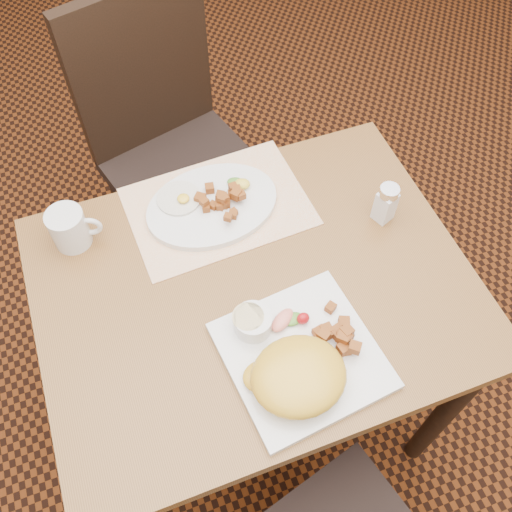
% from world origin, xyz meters
% --- Properties ---
extents(ground, '(8.00, 8.00, 0.00)m').
position_xyz_m(ground, '(0.00, 0.00, 0.00)').
color(ground, black).
rests_on(ground, ground).
extents(table, '(0.90, 0.70, 0.75)m').
position_xyz_m(table, '(0.00, 0.00, 0.64)').
color(table, brown).
rests_on(table, ground).
extents(chair_far, '(0.52, 0.52, 0.97)m').
position_xyz_m(chair_far, '(-0.02, 0.68, 0.54)').
color(chair_far, black).
rests_on(chair_far, ground).
extents(placemat, '(0.41, 0.30, 0.00)m').
position_xyz_m(placemat, '(-0.01, 0.23, 0.75)').
color(placemat, white).
rests_on(placemat, table).
extents(plate_square, '(0.31, 0.31, 0.02)m').
position_xyz_m(plate_square, '(0.03, -0.18, 0.76)').
color(plate_square, silver).
rests_on(plate_square, table).
extents(plate_oval, '(0.32, 0.25, 0.02)m').
position_xyz_m(plate_oval, '(-0.02, 0.23, 0.76)').
color(plate_oval, silver).
rests_on(plate_oval, placemat).
extents(hollandaise_mound, '(0.18, 0.16, 0.07)m').
position_xyz_m(hollandaise_mound, '(-0.00, -0.23, 0.80)').
color(hollandaise_mound, gold).
rests_on(hollandaise_mound, plate_square).
extents(ramekin, '(0.08, 0.08, 0.04)m').
position_xyz_m(ramekin, '(-0.04, -0.09, 0.79)').
color(ramekin, silver).
rests_on(ramekin, plate_square).
extents(garnish_sq, '(0.09, 0.06, 0.03)m').
position_xyz_m(garnish_sq, '(0.03, -0.11, 0.78)').
color(garnish_sq, '#387223').
rests_on(garnish_sq, plate_square).
extents(fried_egg, '(0.10, 0.10, 0.02)m').
position_xyz_m(fried_egg, '(-0.09, 0.26, 0.77)').
color(fried_egg, white).
rests_on(fried_egg, plate_oval).
extents(garnish_ov, '(0.06, 0.06, 0.02)m').
position_xyz_m(garnish_ov, '(0.06, 0.25, 0.78)').
color(garnish_ov, '#387223').
rests_on(garnish_ov, plate_oval).
extents(salt_shaker, '(0.05, 0.05, 0.10)m').
position_xyz_m(salt_shaker, '(0.33, 0.07, 0.80)').
color(salt_shaker, white).
rests_on(salt_shaker, table).
extents(coffee_mug, '(0.11, 0.08, 0.09)m').
position_xyz_m(coffee_mug, '(-0.33, 0.25, 0.80)').
color(coffee_mug, silver).
rests_on(coffee_mug, table).
extents(home_fries_sq, '(0.10, 0.13, 0.04)m').
position_xyz_m(home_fries_sq, '(0.10, -0.17, 0.78)').
color(home_fries_sq, '#984D18').
rests_on(home_fries_sq, plate_square).
extents(home_fries_ov, '(0.11, 0.13, 0.04)m').
position_xyz_m(home_fries_ov, '(0.00, 0.21, 0.78)').
color(home_fries_ov, '#984D18').
rests_on(home_fries_ov, plate_oval).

